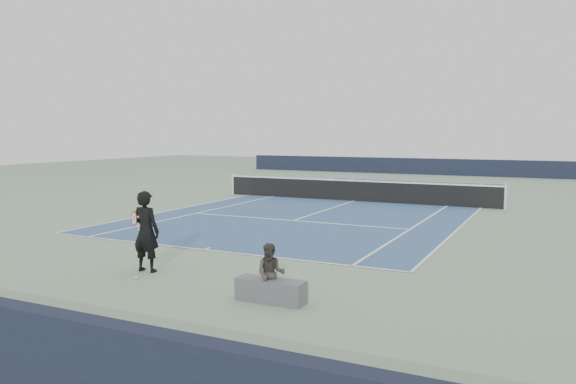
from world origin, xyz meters
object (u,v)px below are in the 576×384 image
at_px(tennis_net, 354,190).
at_px(tennis_ball, 136,278).
at_px(spectator_bench, 271,282).
at_px(tennis_player, 146,231).

xyz_separation_m(tennis_net, tennis_ball, (0.42, -14.96, -0.47)).
bearing_deg(spectator_bench, tennis_ball, 177.18).
distance_m(tennis_player, tennis_ball, 1.10).
distance_m(tennis_net, tennis_player, 14.34).
relative_size(tennis_net, tennis_ball, 186.23).
height_order(tennis_net, spectator_bench, spectator_bench).
bearing_deg(tennis_ball, tennis_player, 111.55).
distance_m(tennis_net, spectator_bench, 15.56).
height_order(tennis_ball, spectator_bench, spectator_bench).
xyz_separation_m(tennis_net, tennis_player, (0.17, -14.33, 0.40)).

